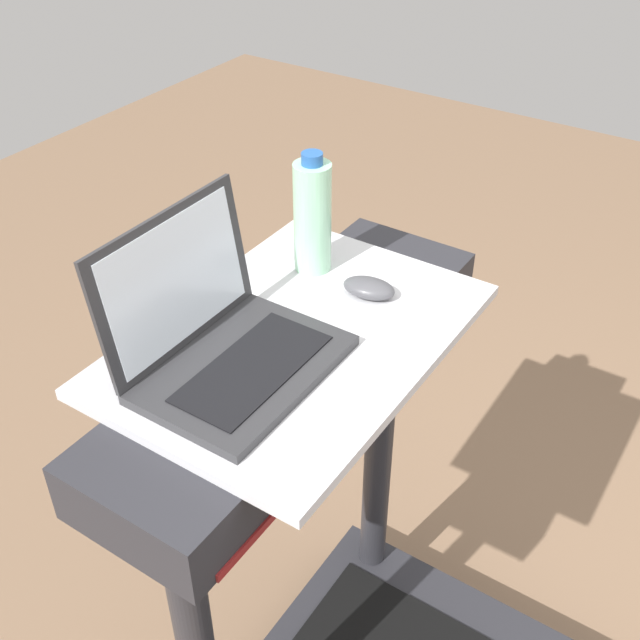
% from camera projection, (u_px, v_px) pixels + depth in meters
% --- Properties ---
extents(desk_board, '(0.67, 0.48, 0.02)m').
position_uv_depth(desk_board, '(296.00, 338.00, 1.38)').
color(desk_board, silver).
rests_on(desk_board, treadmill_base).
extents(laptop, '(0.34, 0.27, 0.25)m').
position_uv_depth(laptop, '(222.00, 340.00, 1.28)').
color(laptop, '#2D2D30').
rests_on(laptop, desk_board).
extents(computer_mouse, '(0.08, 0.11, 0.03)m').
position_uv_depth(computer_mouse, '(369.00, 288.00, 1.46)').
color(computer_mouse, '#4C4C51').
rests_on(computer_mouse, desk_board).
extents(water_bottle, '(0.07, 0.07, 0.24)m').
position_uv_depth(water_bottle, '(312.00, 216.00, 1.48)').
color(water_bottle, '#9EDBB2').
rests_on(water_bottle, desk_board).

